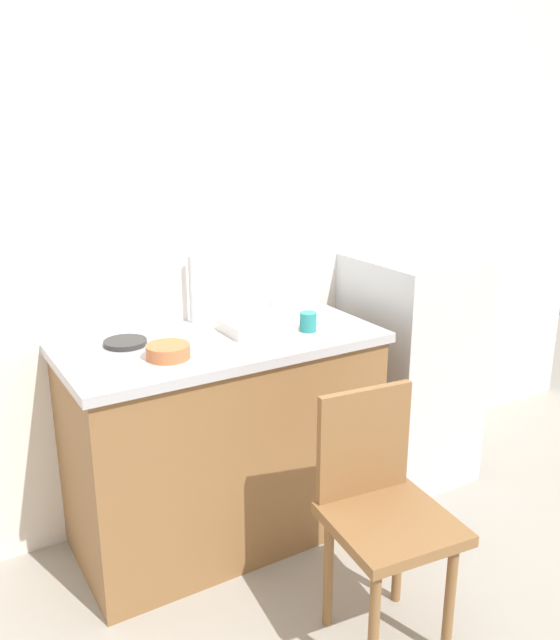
{
  "coord_description": "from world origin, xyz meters",
  "views": [
    {
      "loc": [
        -1.31,
        -1.65,
        1.78
      ],
      "look_at": [
        0.05,
        0.6,
        0.97
      ],
      "focal_mm": 36.97,
      "sensor_mm": 36.0,
      "label": 1
    }
  ],
  "objects_px": {
    "refrigerator": "(409,368)",
    "terracotta_bowl": "(168,351)",
    "chair": "(381,507)",
    "cup_teal": "(308,322)",
    "cup_white": "(275,305)",
    "dish_tray": "(257,325)",
    "hotplate": "(125,343)"
  },
  "relations": [
    {
      "from": "chair",
      "to": "cup_teal",
      "type": "distance_m",
      "value": 0.84
    },
    {
      "from": "refrigerator",
      "to": "cup_teal",
      "type": "height_order",
      "value": "refrigerator"
    },
    {
      "from": "dish_tray",
      "to": "cup_white",
      "type": "relative_size",
      "value": 3.37
    },
    {
      "from": "hotplate",
      "to": "cup_white",
      "type": "height_order",
      "value": "cup_white"
    },
    {
      "from": "refrigerator",
      "to": "terracotta_bowl",
      "type": "xyz_separation_m",
      "value": [
        -1.32,
        -0.12,
        0.37
      ]
    },
    {
      "from": "chair",
      "to": "dish_tray",
      "type": "relative_size",
      "value": 3.18
    },
    {
      "from": "dish_tray",
      "to": "terracotta_bowl",
      "type": "height_order",
      "value": "terracotta_bowl"
    },
    {
      "from": "dish_tray",
      "to": "hotplate",
      "type": "distance_m",
      "value": 0.55
    },
    {
      "from": "dish_tray",
      "to": "cup_teal",
      "type": "bearing_deg",
      "value": -32.19
    },
    {
      "from": "hotplate",
      "to": "cup_teal",
      "type": "xyz_separation_m",
      "value": [
        0.72,
        -0.22,
        0.03
      ]
    },
    {
      "from": "hotplate",
      "to": "cup_teal",
      "type": "height_order",
      "value": "cup_teal"
    },
    {
      "from": "cup_white",
      "to": "hotplate",
      "type": "bearing_deg",
      "value": -175.08
    },
    {
      "from": "refrigerator",
      "to": "terracotta_bowl",
      "type": "height_order",
      "value": "refrigerator"
    },
    {
      "from": "hotplate",
      "to": "refrigerator",
      "type": "bearing_deg",
      "value": -4.12
    },
    {
      "from": "refrigerator",
      "to": "terracotta_bowl",
      "type": "distance_m",
      "value": 1.38
    },
    {
      "from": "cup_white",
      "to": "dish_tray",
      "type": "bearing_deg",
      "value": -138.51
    },
    {
      "from": "refrigerator",
      "to": "terracotta_bowl",
      "type": "bearing_deg",
      "value": -174.64
    },
    {
      "from": "dish_tray",
      "to": "cup_teal",
      "type": "relative_size",
      "value": 3.48
    },
    {
      "from": "chair",
      "to": "cup_white",
      "type": "xyz_separation_m",
      "value": [
        0.16,
        0.98,
        0.46
      ]
    },
    {
      "from": "hotplate",
      "to": "chair",
      "type": "bearing_deg",
      "value": -58.19
    },
    {
      "from": "hotplate",
      "to": "cup_white",
      "type": "bearing_deg",
      "value": 4.92
    },
    {
      "from": "dish_tray",
      "to": "cup_teal",
      "type": "height_order",
      "value": "cup_teal"
    },
    {
      "from": "hotplate",
      "to": "cup_teal",
      "type": "bearing_deg",
      "value": -17.13
    },
    {
      "from": "terracotta_bowl",
      "to": "cup_teal",
      "type": "xyz_separation_m",
      "value": [
        0.63,
        0.0,
        0.01
      ]
    },
    {
      "from": "terracotta_bowl",
      "to": "refrigerator",
      "type": "bearing_deg",
      "value": 5.36
    },
    {
      "from": "terracotta_bowl",
      "to": "dish_tray",
      "type": "bearing_deg",
      "value": 14.95
    },
    {
      "from": "hotplate",
      "to": "cup_white",
      "type": "relative_size",
      "value": 2.05
    },
    {
      "from": "refrigerator",
      "to": "cup_white",
      "type": "distance_m",
      "value": 0.81
    },
    {
      "from": "hotplate",
      "to": "cup_teal",
      "type": "distance_m",
      "value": 0.75
    },
    {
      "from": "cup_white",
      "to": "refrigerator",
      "type": "bearing_deg",
      "value": -13.48
    },
    {
      "from": "cup_teal",
      "to": "chair",
      "type": "bearing_deg",
      "value": -102.26
    },
    {
      "from": "terracotta_bowl",
      "to": "cup_white",
      "type": "relative_size",
      "value": 1.98
    }
  ]
}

